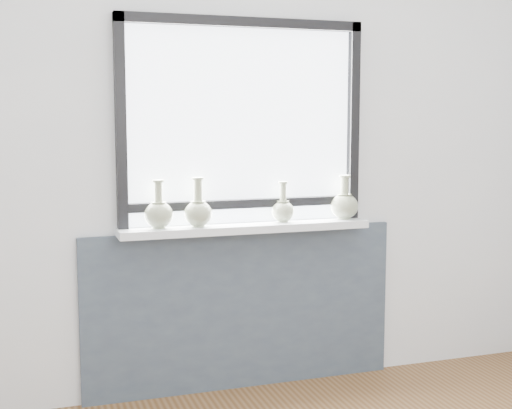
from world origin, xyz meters
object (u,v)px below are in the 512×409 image
object	(u,v)px
windowsill	(246,228)
vase_d	(344,204)
vase_a	(159,213)
vase_c	(283,209)
vase_b	(198,211)

from	to	relation	value
windowsill	vase_d	size ratio (longest dim) A/B	5.54
vase_a	vase_c	xyz separation A→B (m)	(0.66, 0.00, -0.01)
windowsill	vase_b	xyz separation A→B (m)	(-0.26, -0.01, 0.10)
windowsill	vase_c	xyz separation A→B (m)	(0.21, 0.01, 0.09)
vase_c	vase_d	size ratio (longest dim) A/B	0.90
vase_a	vase_c	bearing A→B (deg)	0.10
vase_b	vase_d	xyz separation A→B (m)	(0.82, 0.02, -0.00)
windowsill	vase_a	xyz separation A→B (m)	(-0.45, 0.01, 0.10)
windowsill	vase_a	bearing A→B (deg)	179.19
vase_a	vase_d	bearing A→B (deg)	-0.05
windowsill	vase_c	bearing A→B (deg)	2.11
windowsill	vase_d	xyz separation A→B (m)	(0.56, 0.01, 0.10)
vase_c	vase_d	xyz separation A→B (m)	(0.35, -0.00, 0.01)
vase_d	vase_c	bearing A→B (deg)	179.67
windowsill	vase_d	world-z (taller)	vase_d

